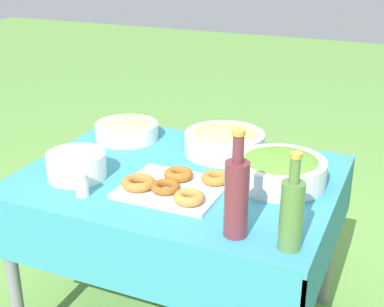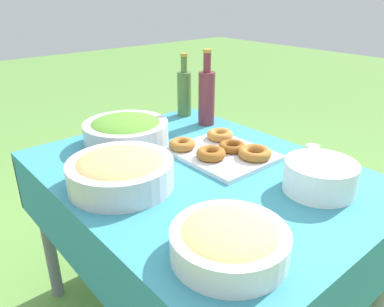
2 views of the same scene
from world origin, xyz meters
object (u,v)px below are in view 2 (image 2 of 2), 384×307
Objects in this scene: donut_platter at (222,150)px; plate_stack at (320,177)px; bread_bowl at (121,170)px; olive_oil_bottle at (184,92)px; wine_bottle at (207,96)px; salad_bowl at (126,131)px; pasta_bowl at (230,240)px.

donut_platter is 0.39m from plate_stack.
plate_stack is 0.66× the size of bread_bowl.
wine_bottle is at bearing -2.66° from olive_oil_bottle.
wine_bottle reaches higher than plate_stack.
salad_bowl is 0.99× the size of wine_bottle.
salad_bowl is 0.77m from pasta_bowl.
wine_bottle is at bearing 140.65° from pasta_bowl.
salad_bowl is at bearing -160.52° from plate_stack.
pasta_bowl is 0.93m from wine_bottle.
olive_oil_bottle reaches higher than bread_bowl.
salad_bowl is 0.75m from plate_stack.
wine_bottle is at bearing 113.45° from bread_bowl.
plate_stack is 0.71m from wine_bottle.
donut_platter is 1.07× the size of wine_bottle.
plate_stack is at bearing 46.80° from bread_bowl.
olive_oil_bottle reaches higher than salad_bowl.
plate_stack is at bearing -10.98° from olive_oil_bottle.
bread_bowl is at bearing -133.20° from plate_stack.
pasta_bowl is at bearing 1.86° from bread_bowl.
donut_platter is 0.41m from bread_bowl.
olive_oil_bottle is 0.75m from bread_bowl.
donut_platter is 0.37m from wine_bottle.
salad_bowl is 0.39m from donut_platter.
salad_bowl is 1.52× the size of plate_stack.
wine_bottle is 0.66m from bread_bowl.
donut_platter is 1.21× the size of olive_oil_bottle.
wine_bottle reaches higher than bread_bowl.
wine_bottle is at bearing 167.04° from plate_stack.
salad_bowl reaches higher than bread_bowl.
pasta_bowl is 0.83× the size of wine_bottle.
bread_bowl is at bearing -66.55° from wine_bottle.
donut_platter is (0.32, 0.21, -0.04)m from salad_bowl.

